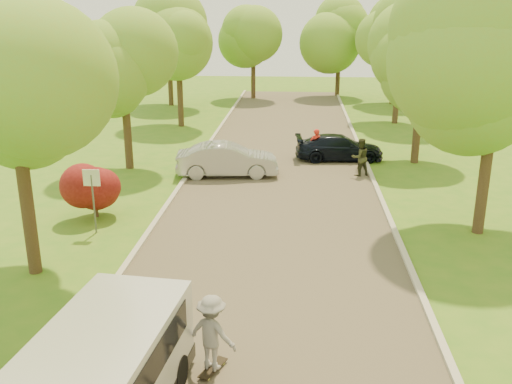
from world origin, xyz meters
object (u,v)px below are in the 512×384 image
(silver_sedan, at_px, (227,160))
(person_olive, at_px, (360,157))
(dark_sedan, at_px, (339,147))
(skateboarder, at_px, (212,333))
(street_sign, at_px, (92,188))
(longboard, at_px, (213,368))
(person_striped, at_px, (316,145))

(silver_sedan, bearing_deg, person_olive, -92.01)
(dark_sedan, relative_size, person_olive, 2.53)
(skateboarder, bearing_deg, street_sign, -32.36)
(silver_sedan, relative_size, skateboarder, 2.75)
(skateboarder, distance_m, person_olive, 15.37)
(longboard, distance_m, person_striped, 17.37)
(street_sign, xyz_separation_m, silver_sedan, (3.50, 7.03, -0.83))
(skateboarder, bearing_deg, person_striped, -75.07)
(silver_sedan, distance_m, person_olive, 5.85)
(street_sign, relative_size, skateboarder, 1.35)
(silver_sedan, distance_m, skateboarder, 14.33)
(street_sign, height_order, dark_sedan, street_sign)
(silver_sedan, bearing_deg, skateboarder, 179.18)
(person_striped, height_order, person_olive, person_olive)
(silver_sedan, height_order, skateboarder, skateboarder)
(longboard, bearing_deg, dark_sedan, -78.60)
(silver_sedan, relative_size, person_striped, 2.81)
(longboard, distance_m, skateboarder, 0.82)
(skateboarder, height_order, person_olive, skateboarder)
(street_sign, bearing_deg, longboard, -55.47)
(street_sign, height_order, longboard, street_sign)
(dark_sedan, xyz_separation_m, person_olive, (0.74, -2.74, 0.22))
(street_sign, bearing_deg, person_olive, 38.83)
(dark_sedan, distance_m, person_striped, 1.20)
(longboard, xyz_separation_m, person_olive, (4.36, 14.74, 0.75))
(skateboarder, distance_m, person_striped, 17.36)
(street_sign, distance_m, longboard, 8.89)
(person_striped, relative_size, person_olive, 0.94)
(longboard, height_order, person_olive, person_olive)
(person_olive, bearing_deg, longboard, 50.48)
(silver_sedan, height_order, dark_sedan, silver_sedan)
(person_olive, bearing_deg, dark_sedan, -97.95)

